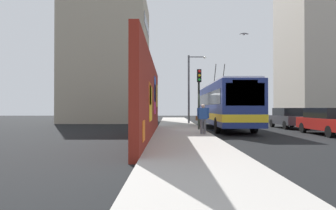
{
  "coord_description": "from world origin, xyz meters",
  "views": [
    {
      "loc": [
        -18.97,
        2.38,
        1.57
      ],
      "look_at": [
        0.92,
        2.4,
        1.78
      ],
      "focal_mm": 30.59,
      "sensor_mm": 36.0,
      "label": 1
    }
  ],
  "objects_px": {
    "parked_car_red": "(329,121)",
    "pedestrian_at_curb": "(203,116)",
    "traffic_light": "(199,89)",
    "city_bus": "(223,104)",
    "street_lamp": "(191,84)",
    "parked_car_dark_gray": "(289,118)"
  },
  "relations": [
    {
      "from": "traffic_light",
      "to": "city_bus",
      "type": "bearing_deg",
      "value": -37.37
    },
    {
      "from": "city_bus",
      "to": "parked_car_red",
      "type": "height_order",
      "value": "city_bus"
    },
    {
      "from": "parked_car_red",
      "to": "pedestrian_at_curb",
      "type": "bearing_deg",
      "value": 97.2
    },
    {
      "from": "pedestrian_at_curb",
      "to": "street_lamp",
      "type": "height_order",
      "value": "street_lamp"
    },
    {
      "from": "parked_car_dark_gray",
      "to": "traffic_light",
      "type": "height_order",
      "value": "traffic_light"
    },
    {
      "from": "traffic_light",
      "to": "street_lamp",
      "type": "distance_m",
      "value": 8.14
    },
    {
      "from": "parked_car_red",
      "to": "parked_car_dark_gray",
      "type": "xyz_separation_m",
      "value": [
        5.56,
        0.0,
        -0.0
      ]
    },
    {
      "from": "pedestrian_at_curb",
      "to": "street_lamp",
      "type": "relative_size",
      "value": 0.26
    },
    {
      "from": "city_bus",
      "to": "street_lamp",
      "type": "xyz_separation_m",
      "value": [
        5.26,
        2.05,
        1.99
      ]
    },
    {
      "from": "parked_car_red",
      "to": "pedestrian_at_curb",
      "type": "height_order",
      "value": "pedestrian_at_curb"
    },
    {
      "from": "traffic_light",
      "to": "street_lamp",
      "type": "relative_size",
      "value": 0.62
    },
    {
      "from": "pedestrian_at_curb",
      "to": "street_lamp",
      "type": "distance_m",
      "value": 11.55
    },
    {
      "from": "parked_car_red",
      "to": "parked_car_dark_gray",
      "type": "relative_size",
      "value": 1.12
    },
    {
      "from": "traffic_light",
      "to": "pedestrian_at_curb",
      "type": "bearing_deg",
      "value": 177.71
    },
    {
      "from": "pedestrian_at_curb",
      "to": "parked_car_red",
      "type": "bearing_deg",
      "value": -82.8
    },
    {
      "from": "parked_car_red",
      "to": "pedestrian_at_curb",
      "type": "xyz_separation_m",
      "value": [
        -0.94,
        7.48,
        0.27
      ]
    },
    {
      "from": "parked_car_red",
      "to": "city_bus",
      "type": "bearing_deg",
      "value": 46.04
    },
    {
      "from": "parked_car_red",
      "to": "street_lamp",
      "type": "distance_m",
      "value": 12.93
    },
    {
      "from": "city_bus",
      "to": "pedestrian_at_curb",
      "type": "relative_size",
      "value": 7.59
    },
    {
      "from": "parked_car_red",
      "to": "traffic_light",
      "type": "xyz_separation_m",
      "value": [
        2.2,
        7.35,
        2.02
      ]
    },
    {
      "from": "parked_car_red",
      "to": "street_lamp",
      "type": "xyz_separation_m",
      "value": [
        10.28,
        7.25,
        3.0
      ]
    },
    {
      "from": "parked_car_dark_gray",
      "to": "street_lamp",
      "type": "distance_m",
      "value": 9.16
    }
  ]
}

